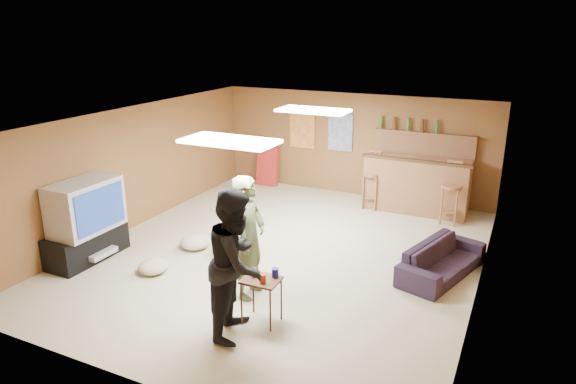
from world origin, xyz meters
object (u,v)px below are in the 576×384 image
at_px(tray_table, 262,300).
at_px(tv_body, 85,206).
at_px(bar_counter, 416,185).
at_px(person_olive, 249,237).
at_px(sofa, 442,260).
at_px(person_black, 237,263).

bearing_deg(tray_table, tv_body, 172.67).
xyz_separation_m(bar_counter, person_olive, (-1.33, -4.33, 0.31)).
height_order(bar_counter, sofa, bar_counter).
distance_m(tv_body, person_olive, 2.83).
bearing_deg(tray_table, sofa, 51.32).
bearing_deg(bar_counter, sofa, -69.71).
xyz_separation_m(person_olive, tray_table, (0.47, -0.54, -0.56)).
bearing_deg(person_olive, person_black, -165.88).
bearing_deg(tv_body, person_olive, 2.38).
distance_m(bar_counter, tray_table, 4.95).
bearing_deg(tv_body, sofa, 19.86).
xyz_separation_m(person_black, tray_table, (0.16, 0.29, -0.61)).
height_order(person_olive, sofa, person_olive).
xyz_separation_m(tv_body, person_black, (3.13, -0.72, 0.00)).
bearing_deg(person_black, bar_counter, -24.01).
bearing_deg(bar_counter, tv_body, -133.00).
bearing_deg(sofa, tv_body, 126.69).
height_order(tv_body, bar_counter, tv_body).
height_order(tv_body, person_olive, person_olive).
bearing_deg(person_black, person_olive, 7.58).
height_order(person_black, sofa, person_black).
distance_m(tv_body, sofa, 5.48).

